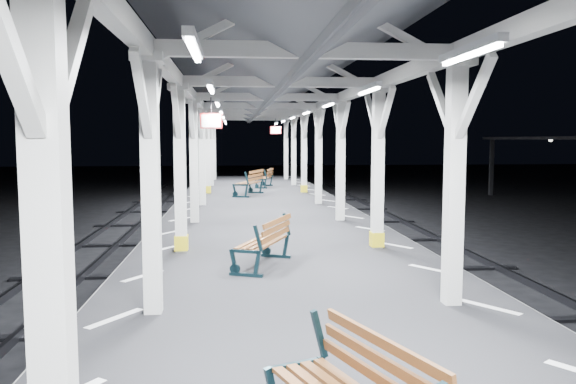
{
  "coord_description": "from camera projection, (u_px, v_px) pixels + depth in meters",
  "views": [
    {
      "loc": [
        -0.96,
        -9.25,
        3.25
      ],
      "look_at": [
        0.13,
        1.8,
        2.2
      ],
      "focal_mm": 35.0,
      "sensor_mm": 36.0,
      "label": 1
    }
  ],
  "objects": [
    {
      "name": "hazard_stripes_left",
      "position": [
        143.0,
        276.0,
        9.23
      ],
      "size": [
        1.0,
        48.0,
        0.01
      ],
      "primitive_type": "cube",
      "color": "silver",
      "rests_on": "platform"
    },
    {
      "name": "bench_extra",
      "position": [
        266.0,
        177.0,
        26.3
      ],
      "size": [
        0.96,
        1.71,
        0.88
      ],
      "rotation": [
        0.0,
        0.0,
        -0.24
      ],
      "color": "black",
      "rests_on": "platform"
    },
    {
      "name": "bench_far",
      "position": [
        251.0,
        182.0,
        22.42
      ],
      "size": [
        1.31,
        2.0,
        1.02
      ],
      "rotation": [
        0.0,
        0.0,
        -0.36
      ],
      "color": "black",
      "rests_on": "platform"
    },
    {
      "name": "ground",
      "position": [
        291.0,
        330.0,
        9.56
      ],
      "size": [
        120.0,
        120.0,
        0.0
      ],
      "primitive_type": "plane",
      "color": "black",
      "rests_on": "ground"
    },
    {
      "name": "canopy",
      "position": [
        291.0,
        58.0,
        9.11
      ],
      "size": [
        5.4,
        49.0,
        4.65
      ],
      "color": "silver",
      "rests_on": "platform"
    },
    {
      "name": "hazard_stripes_right",
      "position": [
        431.0,
        269.0,
        9.7
      ],
      "size": [
        1.0,
        48.0,
        0.01
      ],
      "primitive_type": "cube",
      "color": "silver",
      "rests_on": "platform"
    },
    {
      "name": "track_right",
      "position": [
        568.0,
        317.0,
        10.04
      ],
      "size": [
        2.2,
        60.0,
        0.16
      ],
      "color": "#2D2D33",
      "rests_on": "ground"
    },
    {
      "name": "platform",
      "position": [
        291.0,
        302.0,
        9.51
      ],
      "size": [
        6.0,
        50.0,
        1.0
      ],
      "primitive_type": "cube",
      "color": "black",
      "rests_on": "ground"
    },
    {
      "name": "bench_mid",
      "position": [
        267.0,
        241.0,
        9.87
      ],
      "size": [
        1.16,
        1.71,
        0.87
      ],
      "rotation": [
        0.0,
        0.0,
        -0.4
      ],
      "color": "black",
      "rests_on": "platform"
    }
  ]
}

